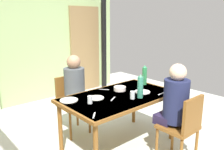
# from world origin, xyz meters

# --- Properties ---
(wall_back) EXTENTS (4.36, 0.10, 2.50)m
(wall_back) POSITION_xyz_m (0.00, 2.58, 1.25)
(wall_back) COLOR #9CB878
(wall_back) RESTS_ON ground_plane
(door_wooden) EXTENTS (0.80, 0.05, 2.00)m
(door_wooden) POSITION_xyz_m (1.37, 2.50, 1.00)
(door_wooden) COLOR olive
(door_wooden) RESTS_ON ground_plane
(stove_pipe_column) EXTENTS (0.12, 0.12, 2.50)m
(stove_pipe_column) POSITION_xyz_m (1.73, 2.23, 1.25)
(stove_pipe_column) COLOR black
(stove_pipe_column) RESTS_ON ground_plane
(dining_table) EXTENTS (1.53, 0.90, 0.73)m
(dining_table) POSITION_xyz_m (0.20, 0.05, 0.66)
(dining_table) COLOR brown
(dining_table) RESTS_ON ground_plane
(chair_near_diner) EXTENTS (0.40, 0.40, 0.87)m
(chair_near_diner) POSITION_xyz_m (0.48, -0.75, 0.50)
(chair_near_diner) COLOR brown
(chair_near_diner) RESTS_ON ground_plane
(chair_far_diner) EXTENTS (0.40, 0.40, 0.87)m
(chair_far_diner) POSITION_xyz_m (-0.07, 0.85, 0.50)
(chair_far_diner) COLOR brown
(chair_far_diner) RESTS_ON ground_plane
(person_near_diner) EXTENTS (0.30, 0.37, 0.77)m
(person_near_diner) POSITION_xyz_m (0.48, -0.61, 0.78)
(person_near_diner) COLOR #272041
(person_near_diner) RESTS_ON ground_plane
(person_far_diner) EXTENTS (0.30, 0.37, 0.77)m
(person_far_diner) POSITION_xyz_m (-0.07, 0.71, 0.78)
(person_far_diner) COLOR #51564E
(person_far_diner) RESTS_ON ground_plane
(water_bottle_green_near) EXTENTS (0.08, 0.08, 0.31)m
(water_bottle_green_near) POSITION_xyz_m (0.34, -0.19, 0.88)
(water_bottle_green_near) COLOR #36866B
(water_bottle_green_near) RESTS_ON dining_table
(water_bottle_green_far) EXTENTS (0.07, 0.07, 0.30)m
(water_bottle_green_far) POSITION_xyz_m (0.84, 0.18, 0.87)
(water_bottle_green_far) COLOR #2A7F45
(water_bottle_green_far) RESTS_ON dining_table
(serving_bowl_center) EXTENTS (0.17, 0.17, 0.05)m
(serving_bowl_center) POSITION_xyz_m (0.35, 0.20, 0.76)
(serving_bowl_center) COLOR silver
(serving_bowl_center) RESTS_ON dining_table
(dinner_plate_near_left) EXTENTS (0.22, 0.22, 0.01)m
(dinner_plate_near_left) POSITION_xyz_m (0.52, -0.06, 0.74)
(dinner_plate_near_left) COLOR white
(dinner_plate_near_left) RESTS_ON dining_table
(dinner_plate_near_right) EXTENTS (0.19, 0.19, 0.01)m
(dinner_plate_near_right) POSITION_xyz_m (-0.10, 0.16, 0.74)
(dinner_plate_near_right) COLOR white
(dinner_plate_near_right) RESTS_ON dining_table
(dinner_plate_far_center) EXTENTS (0.22, 0.22, 0.01)m
(dinner_plate_far_center) POSITION_xyz_m (-0.41, 0.32, 0.74)
(dinner_plate_far_center) COLOR white
(dinner_plate_far_center) RESTS_ON dining_table
(drinking_glass_by_near_diner) EXTENTS (0.06, 0.06, 0.10)m
(drinking_glass_by_near_diner) POSITION_xyz_m (0.23, -0.16, 0.78)
(drinking_glass_by_near_diner) COLOR silver
(drinking_glass_by_near_diner) RESTS_ON dining_table
(drinking_glass_by_far_diner) EXTENTS (0.06, 0.06, 0.09)m
(drinking_glass_by_far_diner) POSITION_xyz_m (-0.27, 0.07, 0.78)
(drinking_glass_by_far_diner) COLOR silver
(drinking_glass_by_far_diner) RESTS_ON dining_table
(cutlery_knife_near) EXTENTS (0.14, 0.09, 0.00)m
(cutlery_knife_near) POSITION_xyz_m (0.04, -0.00, 0.73)
(cutlery_knife_near) COLOR silver
(cutlery_knife_near) RESTS_ON dining_table
(cutlery_fork_near) EXTENTS (0.15, 0.03, 0.00)m
(cutlery_fork_near) POSITION_xyz_m (0.66, -0.28, 0.73)
(cutlery_fork_near) COLOR silver
(cutlery_fork_near) RESTS_ON dining_table
(cutlery_knife_far) EXTENTS (0.12, 0.12, 0.00)m
(cutlery_knife_far) POSITION_xyz_m (-0.45, -0.25, 0.73)
(cutlery_knife_far) COLOR silver
(cutlery_knife_far) RESTS_ON dining_table
(cutlery_fork_far) EXTENTS (0.10, 0.13, 0.00)m
(cutlery_fork_far) POSITION_xyz_m (0.21, 0.38, 0.73)
(cutlery_fork_far) COLOR silver
(cutlery_fork_far) RESTS_ON dining_table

